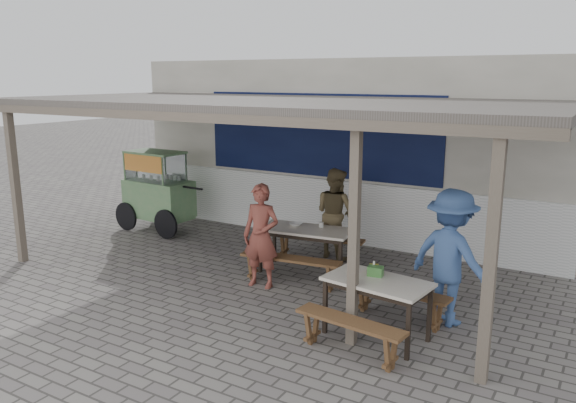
% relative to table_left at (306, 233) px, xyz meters
% --- Properties ---
extents(ground, '(60.00, 60.00, 0.00)m').
position_rel_table_left_xyz_m(ground, '(-0.64, -1.02, -0.67)').
color(ground, slate).
rests_on(ground, ground).
extents(back_wall, '(9.00, 1.28, 3.50)m').
position_rel_table_left_xyz_m(back_wall, '(-0.65, 2.56, 1.05)').
color(back_wall, beige).
rests_on(back_wall, ground).
extents(warung_roof, '(9.00, 4.21, 2.81)m').
position_rel_table_left_xyz_m(warung_roof, '(-0.63, -0.12, 2.04)').
color(warung_roof, '#58514B').
rests_on(warung_roof, ground).
extents(table_left, '(1.58, 0.89, 0.75)m').
position_rel_table_left_xyz_m(table_left, '(0.00, 0.00, 0.00)').
color(table_left, beige).
rests_on(table_left, ground).
extents(bench_left_street, '(1.63, 0.49, 0.45)m').
position_rel_table_left_xyz_m(bench_left_street, '(0.08, -0.63, -0.33)').
color(bench_left_street, brown).
rests_on(bench_left_street, ground).
extents(bench_left_wall, '(1.63, 0.49, 0.45)m').
position_rel_table_left_xyz_m(bench_left_wall, '(-0.08, 0.63, -0.33)').
color(bench_left_wall, brown).
rests_on(bench_left_wall, ground).
extents(table_right, '(1.33, 0.84, 0.75)m').
position_rel_table_left_xyz_m(table_right, '(1.90, -1.62, -0.00)').
color(table_right, beige).
rests_on(table_right, ground).
extents(bench_right_street, '(1.38, 0.44, 0.45)m').
position_rel_table_left_xyz_m(bench_right_street, '(1.82, -2.24, -0.34)').
color(bench_right_street, brown).
rests_on(bench_right_street, ground).
extents(bench_right_wall, '(1.38, 0.44, 0.45)m').
position_rel_table_left_xyz_m(bench_right_wall, '(1.97, -1.01, -0.34)').
color(bench_right_wall, brown).
rests_on(bench_right_wall, ground).
extents(vendor_cart, '(2.12, 0.88, 1.66)m').
position_rel_table_left_xyz_m(vendor_cart, '(-3.93, 0.72, 0.23)').
color(vendor_cart, '#6F8F5F').
rests_on(vendor_cart, ground).
extents(patron_street_side, '(0.62, 0.45, 1.60)m').
position_rel_table_left_xyz_m(patron_street_side, '(-0.28, -0.88, 0.13)').
color(patron_street_side, brown).
rests_on(patron_street_side, ground).
extents(patron_wall_side, '(0.94, 0.83, 1.61)m').
position_rel_table_left_xyz_m(patron_wall_side, '(0.05, 0.99, 0.13)').
color(patron_wall_side, brown).
rests_on(patron_wall_side, ground).
extents(patron_right_table, '(1.31, 1.01, 1.79)m').
position_rel_table_left_xyz_m(patron_right_table, '(2.54, -0.73, 0.22)').
color(patron_right_table, '#3E5D99').
rests_on(patron_right_table, ground).
extents(tissue_box, '(0.15, 0.15, 0.11)m').
position_rel_table_left_xyz_m(tissue_box, '(1.77, -1.44, 0.13)').
color(tissue_box, gold).
rests_on(tissue_box, table_right).
extents(donation_box, '(0.20, 0.14, 0.12)m').
position_rel_table_left_xyz_m(donation_box, '(1.82, -1.50, 0.14)').
color(donation_box, '#3F7B36').
rests_on(donation_box, table_right).
extents(condiment_jar, '(0.07, 0.07, 0.08)m').
position_rel_table_left_xyz_m(condiment_jar, '(0.18, 0.21, 0.12)').
color(condiment_jar, beige).
rests_on(condiment_jar, table_left).
extents(condiment_bowl, '(0.22, 0.22, 0.05)m').
position_rel_table_left_xyz_m(condiment_bowl, '(-0.22, 0.07, 0.10)').
color(condiment_bowl, silver).
rests_on(condiment_bowl, table_left).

